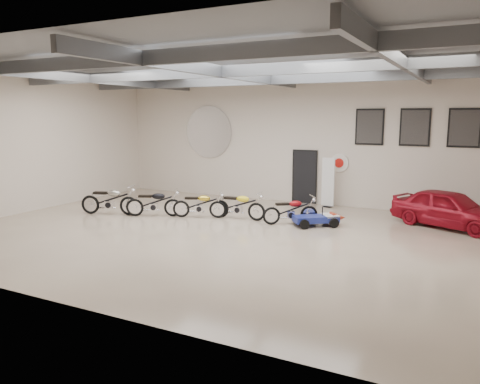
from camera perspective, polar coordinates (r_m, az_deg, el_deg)
The scene contains 19 objects.
floor at distance 14.13m, azimuth -2.24°, elevation -5.11°, with size 16.00×12.00×0.01m, color #B9A68D.
ceiling at distance 13.77m, azimuth -2.37°, elevation 15.49°, with size 16.00×12.00×0.01m, color slate.
back_wall at distance 19.17m, azimuth 6.62°, elevation 6.20°, with size 16.00×0.02×5.00m, color beige.
left_wall at distance 18.98m, azimuth -23.92°, elevation 5.44°, with size 0.02×12.00×5.00m, color beige.
ceiling_beams at distance 13.74m, azimuth -2.36°, elevation 14.45°, with size 15.80×11.80×0.32m, color slate, non-canonical shape.
door at distance 19.08m, azimuth 7.89°, elevation 1.79°, with size 0.92×0.08×2.10m, color black.
logo_plaque at distance 20.86m, azimuth -3.84°, elevation 7.31°, with size 2.30×0.06×1.16m, color silver, non-canonical shape.
poster_left at distance 18.26m, azimuth 15.53°, elevation 7.66°, with size 1.05×0.08×1.35m, color black, non-canonical shape.
poster_mid at distance 18.00m, azimuth 20.55°, elevation 7.39°, with size 1.05×0.08×1.35m, color black, non-canonical shape.
poster_right at distance 17.88m, azimuth 25.68°, elevation 7.06°, with size 1.05×0.08×1.35m, color black, non-canonical shape.
oil_sign at distance 18.59m, azimuth 12.01°, elevation 3.49°, with size 0.72×0.10×0.72m, color white, non-canonical shape.
banner_stand at distance 18.33m, azimuth 10.69°, elevation 1.11°, with size 0.52×0.21×1.91m, color white, non-canonical shape.
motorcycle_silver at distance 17.36m, azimuth -15.66°, elevation -0.90°, with size 2.10×0.65×1.09m, color silver, non-canonical shape.
motorcycle_black at distance 16.71m, azimuth -10.48°, elevation -1.25°, with size 1.93×0.60×1.00m, color silver, non-canonical shape.
motorcycle_gold at distance 16.29m, azimuth -4.98°, elevation -1.48°, with size 1.83×0.57×0.95m, color silver, non-canonical shape.
motorcycle_yellow at distance 15.99m, azimuth -0.22°, elevation -1.58°, with size 1.91×0.59×0.99m, color silver, non-canonical shape.
motorcycle_red at distance 15.36m, azimuth 6.16°, elevation -2.19°, with size 1.81×0.56×0.94m, color silver, non-canonical shape.
go_kart at distance 15.27m, azimuth 9.75°, elevation -2.93°, with size 1.74×0.78×0.63m, color navy, non-canonical shape.
vintage_car at distance 16.19m, azimuth 24.13°, elevation -1.87°, with size 3.56×1.44×1.21m, color maroon.
Camera 1 is at (6.74, -11.91, 3.51)m, focal length 35.00 mm.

